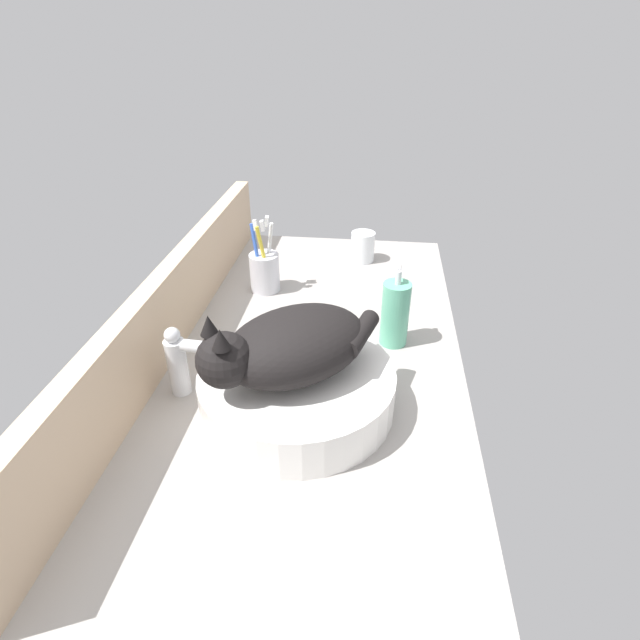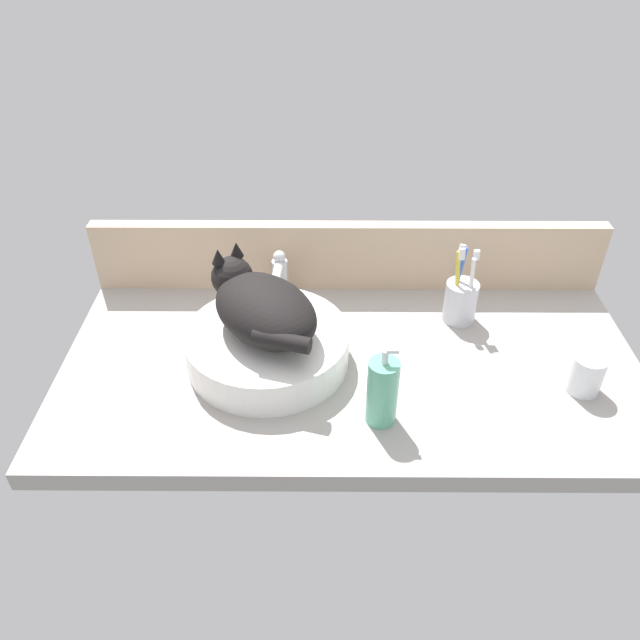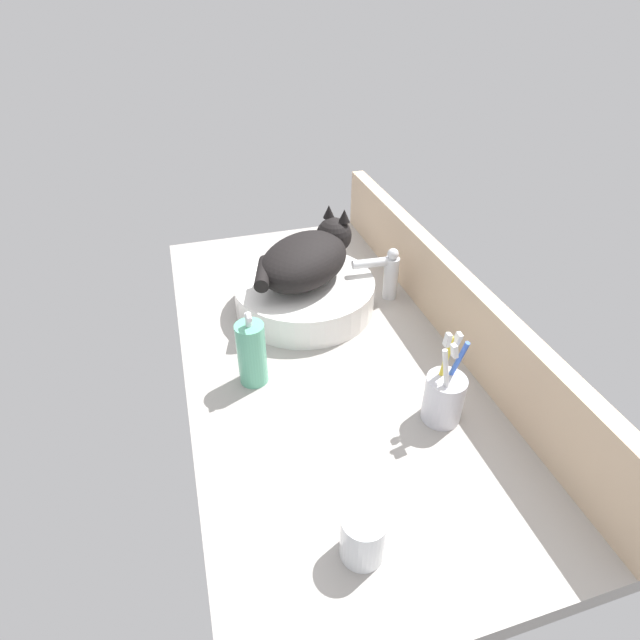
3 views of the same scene
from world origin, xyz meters
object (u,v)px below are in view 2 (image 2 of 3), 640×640
object	(u,v)px
faucet	(279,278)
soap_dispenser	(382,392)
cat	(261,305)
sink_basin	(268,345)
toothbrush_cup	(461,300)
water_glass	(586,375)

from	to	relation	value
faucet	soap_dispenser	world-z (taller)	soap_dispenser
faucet	soap_dispenser	bearing A→B (deg)	-60.79
cat	faucet	world-z (taller)	cat
faucet	soap_dispenser	xyz separation A→B (cm)	(20.80, -37.19, -0.32)
sink_basin	faucet	size ratio (longest dim) A/B	2.46
cat	toothbrush_cup	size ratio (longest dim) A/B	1.61
sink_basin	cat	world-z (taller)	cat
soap_dispenser	toothbrush_cup	xyz separation A→B (cm)	(19.90, 31.46, -1.76)
faucet	water_glass	distance (cm)	67.78
faucet	toothbrush_cup	distance (cm)	41.15
faucet	cat	bearing A→B (deg)	-96.91
sink_basin	water_glass	bearing A→B (deg)	-8.01
soap_dispenser	water_glass	bearing A→B (deg)	11.58
cat	toothbrush_cup	world-z (taller)	cat
water_glass	cat	bearing A→B (deg)	171.21
faucet	water_glass	size ratio (longest dim) A/B	1.67
sink_basin	toothbrush_cup	size ratio (longest dim) A/B	1.79
cat	faucet	bearing A→B (deg)	83.09
water_glass	toothbrush_cup	bearing A→B (deg)	131.49
cat	faucet	distance (cm)	20.14
toothbrush_cup	sink_basin	bearing A→B (deg)	-161.15
toothbrush_cup	water_glass	bearing A→B (deg)	-48.51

